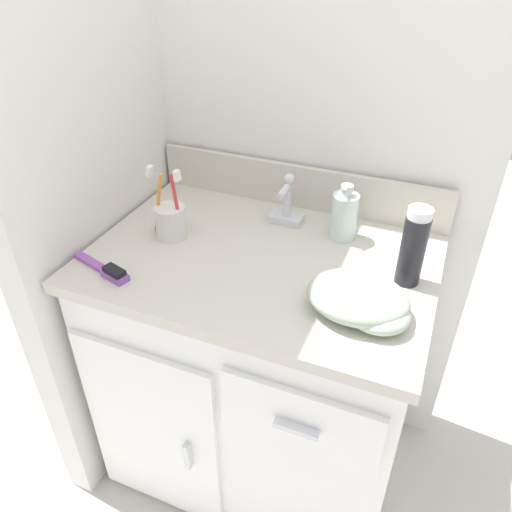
% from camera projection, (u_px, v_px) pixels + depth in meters
% --- Properties ---
extents(ground_plane, '(6.00, 6.00, 0.00)m').
position_uv_depth(ground_plane, '(259.00, 452.00, 1.69)').
color(ground_plane, beige).
extents(wall_back, '(1.03, 0.08, 2.20)m').
position_uv_depth(wall_back, '(310.00, 98.00, 1.34)').
color(wall_back, silver).
rests_on(wall_back, ground_plane).
extents(wall_left, '(0.08, 0.67, 2.20)m').
position_uv_depth(wall_left, '(82.00, 114.00, 1.22)').
color(wall_left, silver).
rests_on(wall_left, ground_plane).
extents(vanity, '(0.85, 0.61, 0.80)m').
position_uv_depth(vanity, '(259.00, 366.00, 1.45)').
color(vanity, white).
rests_on(vanity, ground_plane).
extents(backsplash, '(0.85, 0.02, 0.12)m').
position_uv_depth(backsplash, '(298.00, 186.00, 1.42)').
color(backsplash, beige).
rests_on(backsplash, vanity).
extents(sink_faucet, '(0.09, 0.09, 0.14)m').
position_uv_depth(sink_faucet, '(286.00, 206.00, 1.35)').
color(sink_faucet, silver).
rests_on(sink_faucet, vanity).
extents(toothbrush_cup, '(0.10, 0.08, 0.19)m').
position_uv_depth(toothbrush_cup, '(171.00, 220.00, 1.29)').
color(toothbrush_cup, silver).
rests_on(toothbrush_cup, vanity).
extents(soap_dispenser, '(0.07, 0.07, 0.16)m').
position_uv_depth(soap_dispenser, '(344.00, 215.00, 1.28)').
color(soap_dispenser, silver).
rests_on(soap_dispenser, vanity).
extents(shaving_cream_can, '(0.06, 0.06, 0.19)m').
position_uv_depth(shaving_cream_can, '(413.00, 247.00, 1.10)').
color(shaving_cream_can, black).
rests_on(shaving_cream_can, vanity).
extents(hairbrush, '(0.18, 0.08, 0.03)m').
position_uv_depth(hairbrush, '(107.00, 270.00, 1.17)').
color(hairbrush, purple).
rests_on(hairbrush, vanity).
extents(hand_towel, '(0.22, 0.18, 0.07)m').
position_uv_depth(hand_towel, '(362.00, 301.00, 1.04)').
color(hand_towel, '#A8BCA3').
rests_on(hand_towel, vanity).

